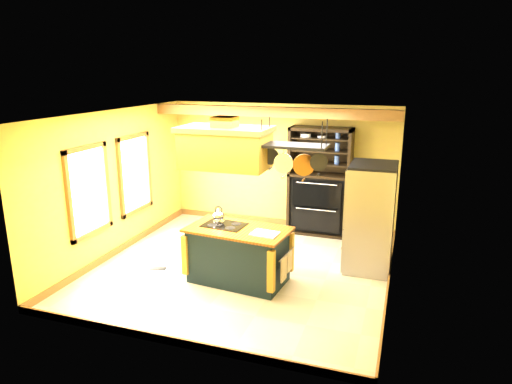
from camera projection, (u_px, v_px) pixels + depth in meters
The scene contains 15 objects.
floor at pixel (242, 268), 8.07m from camera, with size 5.00×5.00×0.00m, color beige.
ceiling at pixel (241, 114), 7.37m from camera, with size 5.00×5.00×0.00m, color white.
wall_back at pixel (281, 166), 10.01m from camera, with size 5.00×0.02×2.70m, color gold.
wall_front at pixel (169, 247), 5.43m from camera, with size 5.00×0.02×2.70m, color gold.
wall_left at pixel (116, 183), 8.49m from camera, with size 0.02×5.00×2.70m, color gold.
wall_right at pixel (395, 208), 6.95m from camera, with size 0.02×5.00×2.70m, color gold.
ceiling_beam at pixel (271, 112), 8.95m from camera, with size 5.00×0.15×0.20m, color olive.
window_near at pixel (89, 191), 7.73m from camera, with size 0.06×1.06×1.56m.
window_far at pixel (135, 174), 9.01m from camera, with size 0.06×1.06×1.56m.
kitchen_island at pixel (238, 254), 7.46m from camera, with size 1.72×1.07×1.11m.
range_hood at pixel (225, 146), 7.06m from camera, with size 1.42×0.80×0.80m.
pot_rack at pixel (294, 152), 6.73m from camera, with size 1.04×0.49×0.86m.
refrigerator at pixel (370, 220), 7.86m from camera, with size 0.79×0.94×1.83m.
hutch at pixel (320, 193), 9.62m from camera, with size 1.28×0.58×2.26m.
floor_register at pixel (158, 268), 8.03m from camera, with size 0.28×0.12×0.01m, color black.
Camera 1 is at (2.60, -6.98, 3.39)m, focal length 32.00 mm.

